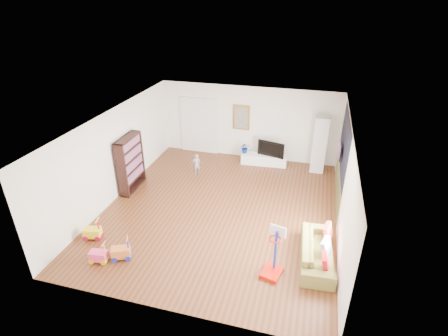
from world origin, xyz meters
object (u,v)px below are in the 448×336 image
(bookshelf, at_px, (131,164))
(media_console, at_px, (264,160))
(basketball_hoop, at_px, (273,253))
(sofa, at_px, (317,251))

(bookshelf, bearing_deg, media_console, 35.24)
(bookshelf, distance_m, basketball_hoop, 5.53)
(sofa, bearing_deg, bookshelf, 68.36)
(bookshelf, height_order, sofa, bookshelf)
(bookshelf, xyz_separation_m, sofa, (5.80, -1.92, -0.61))
(sofa, bearing_deg, media_console, 20.06)
(media_console, height_order, bookshelf, bookshelf)
(media_console, distance_m, basketball_hoop, 5.57)
(media_console, bearing_deg, bookshelf, -147.01)
(bookshelf, bearing_deg, basketball_hoop, -30.09)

